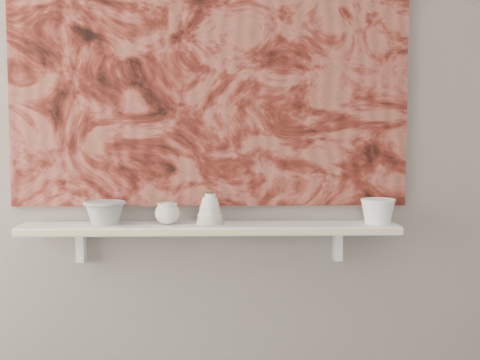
{
  "coord_description": "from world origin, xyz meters",
  "views": [
    {
      "loc": [
        0.04,
        -0.95,
        1.3
      ],
      "look_at": [
        0.11,
        1.49,
        1.1
      ],
      "focal_mm": 50.0,
      "sensor_mm": 36.0,
      "label": 1
    }
  ],
  "objects_px": {
    "shelf": "(210,228)",
    "bowl_white": "(378,211)",
    "bowl_grey": "(105,212)",
    "painting": "(209,60)",
    "bell_vessel": "(210,209)",
    "cup_cream": "(167,213)"
  },
  "relations": [
    {
      "from": "shelf",
      "to": "bowl_grey",
      "type": "distance_m",
      "value": 0.39
    },
    {
      "from": "shelf",
      "to": "bell_vessel",
      "type": "relative_size",
      "value": 12.07
    },
    {
      "from": "shelf",
      "to": "painting",
      "type": "height_order",
      "value": "painting"
    },
    {
      "from": "bell_vessel",
      "to": "bowl_white",
      "type": "distance_m",
      "value": 0.63
    },
    {
      "from": "bowl_grey",
      "to": "shelf",
      "type": "bearing_deg",
      "value": 0.0
    },
    {
      "from": "shelf",
      "to": "bowl_grey",
      "type": "relative_size",
      "value": 8.87
    },
    {
      "from": "bell_vessel",
      "to": "painting",
      "type": "bearing_deg",
      "value": 91.16
    },
    {
      "from": "shelf",
      "to": "bell_vessel",
      "type": "height_order",
      "value": "bell_vessel"
    },
    {
      "from": "bowl_white",
      "to": "bell_vessel",
      "type": "bearing_deg",
      "value": 180.0
    },
    {
      "from": "painting",
      "to": "bowl_white",
      "type": "height_order",
      "value": "painting"
    },
    {
      "from": "painting",
      "to": "bell_vessel",
      "type": "xyz_separation_m",
      "value": [
        0.0,
        -0.08,
        -0.55
      ]
    },
    {
      "from": "shelf",
      "to": "bowl_grey",
      "type": "height_order",
      "value": "bowl_grey"
    },
    {
      "from": "bowl_grey",
      "to": "bowl_white",
      "type": "xyz_separation_m",
      "value": [
        1.02,
        0.0,
        0.0
      ]
    },
    {
      "from": "cup_cream",
      "to": "bowl_grey",
      "type": "bearing_deg",
      "value": 180.0
    },
    {
      "from": "bowl_grey",
      "to": "bell_vessel",
      "type": "distance_m",
      "value": 0.39
    },
    {
      "from": "bowl_grey",
      "to": "cup_cream",
      "type": "distance_m",
      "value": 0.23
    },
    {
      "from": "painting",
      "to": "bowl_white",
      "type": "xyz_separation_m",
      "value": [
        0.63,
        -0.08,
        -0.56
      ]
    },
    {
      "from": "cup_cream",
      "to": "bell_vessel",
      "type": "relative_size",
      "value": 0.79
    },
    {
      "from": "shelf",
      "to": "bowl_white",
      "type": "xyz_separation_m",
      "value": [
        0.63,
        0.0,
        0.06
      ]
    },
    {
      "from": "shelf",
      "to": "bowl_white",
      "type": "distance_m",
      "value": 0.63
    },
    {
      "from": "shelf",
      "to": "bell_vessel",
      "type": "bearing_deg",
      "value": 0.0
    },
    {
      "from": "bowl_grey",
      "to": "bowl_white",
      "type": "height_order",
      "value": "bowl_white"
    }
  ]
}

